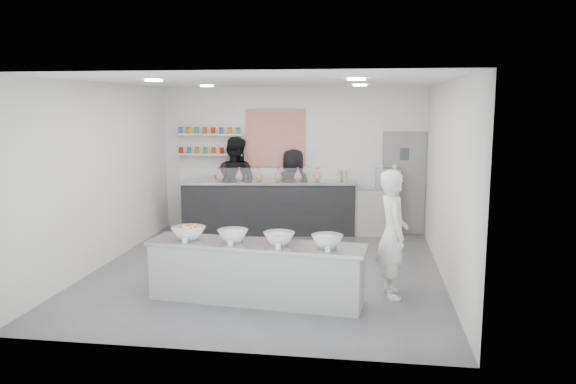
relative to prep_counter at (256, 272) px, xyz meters
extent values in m
plane|color=#515156|center=(-0.10, 1.38, -0.40)|extent=(6.00, 6.00, 0.00)
plane|color=white|center=(-0.10, 1.38, 2.60)|extent=(6.00, 6.00, 0.00)
plane|color=white|center=(-0.10, 4.38, 1.10)|extent=(5.50, 0.00, 5.50)
plane|color=white|center=(-2.85, 1.38, 1.10)|extent=(0.00, 6.00, 6.00)
plane|color=white|center=(2.65, 1.38, 1.10)|extent=(0.00, 6.00, 6.00)
cube|color=gray|center=(2.20, 4.35, 0.65)|extent=(0.88, 0.04, 2.10)
cube|color=#B12A03|center=(-0.45, 4.36, 1.55)|extent=(1.25, 0.03, 1.20)
cube|color=silver|center=(-1.85, 4.28, 1.20)|extent=(1.45, 0.22, 0.04)
cube|color=silver|center=(-1.85, 4.28, 1.62)|extent=(1.45, 0.22, 0.04)
cylinder|color=white|center=(-1.50, 0.38, 2.58)|extent=(0.24, 0.24, 0.02)
cylinder|color=white|center=(1.30, 0.38, 2.58)|extent=(0.24, 0.24, 0.02)
cylinder|color=white|center=(-1.50, 2.98, 2.58)|extent=(0.24, 0.24, 0.02)
cylinder|color=white|center=(1.30, 2.98, 2.58)|extent=(0.24, 0.24, 0.02)
cube|color=#ADADA8|center=(0.00, 0.00, 0.00)|extent=(3.02, 0.97, 0.81)
cube|color=black|center=(-0.54, 3.98, 0.14)|extent=(3.60, 1.11, 1.10)
cube|color=white|center=(-0.50, 3.68, 0.84)|extent=(3.46, 0.48, 0.30)
cube|color=#ADADA8|center=(1.45, 4.16, 0.08)|extent=(1.32, 0.42, 0.98)
cube|color=#93969E|center=(1.87, 4.16, 0.76)|extent=(0.49, 0.34, 0.38)
imported|color=white|center=(1.83, 0.46, 0.48)|extent=(0.53, 0.71, 1.77)
imported|color=black|center=(-1.31, 4.23, 0.58)|extent=(1.06, 0.89, 1.97)
imported|color=black|center=(-0.07, 4.23, 0.46)|extent=(0.96, 0.75, 1.74)
camera|label=1|loc=(1.48, -7.20, 2.27)|focal=35.00mm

